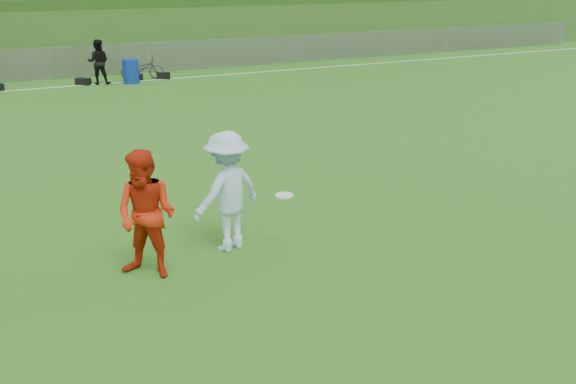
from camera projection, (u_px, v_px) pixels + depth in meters
ground at (262, 283)px, 9.07m from camera, size 120.00×120.00×0.00m
sideline_far at (64, 87)px, 24.24m from camera, size 60.00×0.10×0.01m
fence at (54, 63)px, 25.72m from camera, size 58.00×0.06×1.30m
berm at (23, 22)px, 34.71m from camera, size 120.00×18.00×3.00m
gear_bags at (97, 80)px, 24.82m from camera, size 6.86×0.56×0.26m
player_red_center at (146, 215)px, 9.00m from camera, size 1.15×1.14×1.87m
player_blue at (227, 192)px, 9.89m from camera, size 1.39×1.06×1.90m
frisbee at (284, 195)px, 9.73m from camera, size 0.28×0.28×0.03m
recycling_bin at (131, 71)px, 24.85m from camera, size 0.64×0.64×0.93m
bicycle at (142, 68)px, 25.73m from camera, size 1.79×1.06×0.89m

